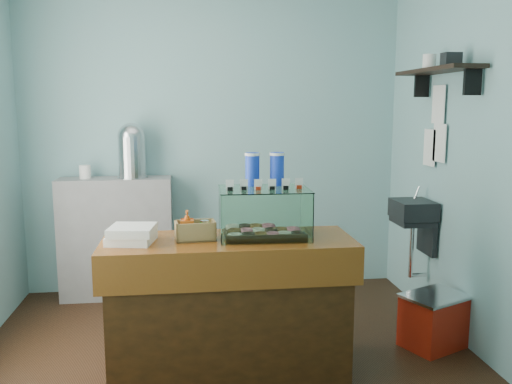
{
  "coord_description": "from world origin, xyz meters",
  "views": [
    {
      "loc": [
        -0.25,
        -3.6,
        1.74
      ],
      "look_at": [
        0.19,
        -0.15,
        1.18
      ],
      "focal_mm": 38.0,
      "sensor_mm": 36.0,
      "label": 1
    }
  ],
  "objects": [
    {
      "name": "coffee_urn",
      "position": [
        -0.74,
        1.3,
        1.36
      ],
      "size": [
        0.27,
        0.27,
        0.49
      ],
      "color": "silver",
      "rests_on": "back_shelf"
    },
    {
      "name": "red_cooler",
      "position": [
        1.51,
        -0.06,
        0.2
      ],
      "size": [
        0.55,
        0.49,
        0.39
      ],
      "rotation": [
        0.0,
        0.0,
        0.43
      ],
      "color": "red",
      "rests_on": "ground"
    },
    {
      "name": "ground",
      "position": [
        0.0,
        0.0,
        0.0
      ],
      "size": [
        3.5,
        3.5,
        0.0
      ],
      "primitive_type": "plane",
      "color": "black",
      "rests_on": "ground"
    },
    {
      "name": "counter",
      "position": [
        0.0,
        -0.25,
        0.46
      ],
      "size": [
        1.6,
        0.6,
        0.9
      ],
      "color": "#48250D",
      "rests_on": "ground"
    },
    {
      "name": "pastry_boxes",
      "position": [
        -0.6,
        -0.26,
        0.95
      ],
      "size": [
        0.31,
        0.32,
        0.11
      ],
      "rotation": [
        0.0,
        0.0,
        -0.18
      ],
      "color": "white",
      "rests_on": "counter"
    },
    {
      "name": "back_shelf",
      "position": [
        -0.9,
        1.32,
        0.55
      ],
      "size": [
        1.0,
        0.32,
        1.1
      ],
      "primitive_type": "cube",
      "color": "gray",
      "rests_on": "ground"
    },
    {
      "name": "display_case",
      "position": [
        0.24,
        -0.18,
        1.07
      ],
      "size": [
        0.59,
        0.44,
        0.53
      ],
      "rotation": [
        0.0,
        0.0,
        -0.03
      ],
      "color": "#351F0F",
      "rests_on": "counter"
    },
    {
      "name": "room_shell",
      "position": [
        0.03,
        0.01,
        1.71
      ],
      "size": [
        3.54,
        3.04,
        2.82
      ],
      "color": "#82B6BE",
      "rests_on": "ground"
    },
    {
      "name": "condiment_crate",
      "position": [
        -0.22,
        -0.24,
        0.97
      ],
      "size": [
        0.26,
        0.17,
        0.19
      ],
      "rotation": [
        0.0,
        0.0,
        0.1
      ],
      "color": "#A48A52",
      "rests_on": "counter"
    }
  ]
}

